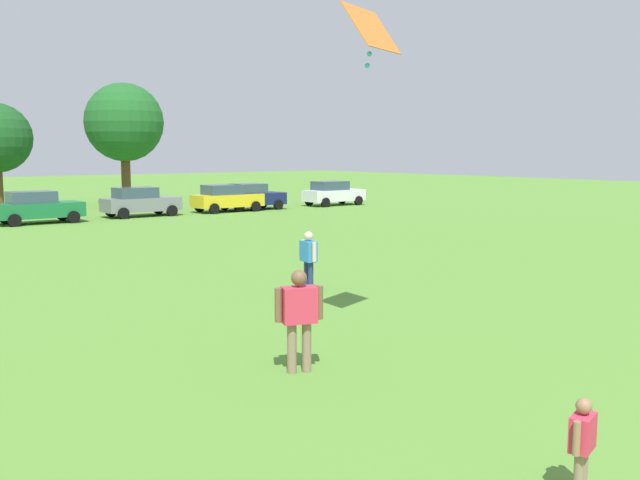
# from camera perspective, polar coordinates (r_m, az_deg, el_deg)

# --- Properties ---
(child_kite_flyer) EXTENTS (0.51, 0.30, 1.12)m
(child_kite_flyer) POSITION_cam_1_polar(r_m,az_deg,el_deg) (8.30, 20.46, -14.88)
(child_kite_flyer) COLOR #8C7259
(child_kite_flyer) RESTS_ON ground
(adult_bystander) EXTENTS (0.79, 0.51, 1.76)m
(adult_bystander) POSITION_cam_1_polar(r_m,az_deg,el_deg) (11.88, -1.70, -5.84)
(adult_bystander) COLOR #8C7259
(adult_bystander) RESTS_ON ground
(bystander_midfield) EXTENTS (0.36, 0.75, 1.59)m
(bystander_midfield) POSITION_cam_1_polar(r_m,az_deg,el_deg) (18.95, -0.93, -1.24)
(bystander_midfield) COLOR navy
(bystander_midfield) RESTS_ON ground
(kite) EXTENTS (1.48, 1.03, 1.17)m
(kite) POSITION_cam_1_polar(r_m,az_deg,el_deg) (13.88, 4.18, 16.51)
(kite) COLOR orange
(parked_car_green_3) EXTENTS (4.30, 2.02, 1.68)m
(parked_car_green_3) POSITION_cam_1_polar(r_m,az_deg,el_deg) (39.24, -21.92, 2.49)
(parked_car_green_3) COLOR #196B38
(parked_car_green_3) RESTS_ON ground
(parked_car_gray_4) EXTENTS (4.30, 2.02, 1.68)m
(parked_car_gray_4) POSITION_cam_1_polar(r_m,az_deg,el_deg) (41.66, -14.38, 3.03)
(parked_car_gray_4) COLOR slate
(parked_car_gray_4) RESTS_ON ground
(parked_car_yellow_5) EXTENTS (4.30, 2.02, 1.68)m
(parked_car_yellow_5) POSITION_cam_1_polar(r_m,az_deg,el_deg) (43.93, -7.59, 3.39)
(parked_car_yellow_5) COLOR yellow
(parked_car_yellow_5) RESTS_ON ground
(parked_car_navy_6) EXTENTS (4.30, 2.02, 1.68)m
(parked_car_navy_6) POSITION_cam_1_polar(r_m,az_deg,el_deg) (45.16, -5.67, 3.52)
(parked_car_navy_6) COLOR #141E4C
(parked_car_navy_6) RESTS_ON ground
(parked_car_white_7) EXTENTS (4.30, 2.02, 1.68)m
(parked_car_white_7) POSITION_cam_1_polar(r_m,az_deg,el_deg) (48.70, 1.06, 3.82)
(parked_car_white_7) COLOR white
(parked_car_white_7) RESTS_ON ground
(tree_far_right) EXTENTS (5.40, 5.40, 8.42)m
(tree_far_right) POSITION_cam_1_polar(r_m,az_deg,el_deg) (51.21, -15.57, 9.13)
(tree_far_right) COLOR brown
(tree_far_right) RESTS_ON ground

